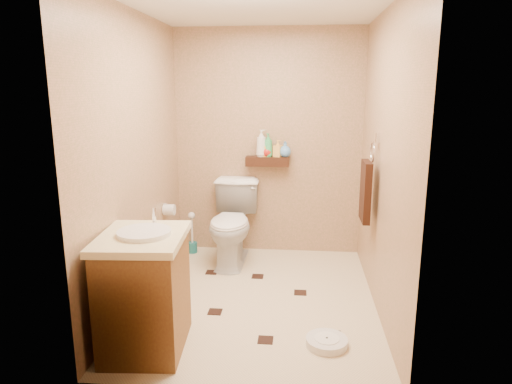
# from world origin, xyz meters

# --- Properties ---
(ground) EXTENTS (2.50, 2.50, 0.00)m
(ground) POSITION_xyz_m (0.00, 0.00, 0.00)
(ground) COLOR beige
(ground) RESTS_ON ground
(wall_back) EXTENTS (2.00, 0.04, 2.40)m
(wall_back) POSITION_xyz_m (0.00, 1.25, 1.20)
(wall_back) COLOR tan
(wall_back) RESTS_ON ground
(wall_front) EXTENTS (2.00, 0.04, 2.40)m
(wall_front) POSITION_xyz_m (0.00, -1.25, 1.20)
(wall_front) COLOR tan
(wall_front) RESTS_ON ground
(wall_left) EXTENTS (0.04, 2.50, 2.40)m
(wall_left) POSITION_xyz_m (-1.00, 0.00, 1.20)
(wall_left) COLOR tan
(wall_left) RESTS_ON ground
(wall_right) EXTENTS (0.04, 2.50, 2.40)m
(wall_right) POSITION_xyz_m (1.00, 0.00, 1.20)
(wall_right) COLOR tan
(wall_right) RESTS_ON ground
(ceiling) EXTENTS (2.00, 2.50, 0.02)m
(ceiling) POSITION_xyz_m (0.00, 0.00, 2.40)
(ceiling) COLOR silver
(ceiling) RESTS_ON wall_back
(wall_shelf) EXTENTS (0.46, 0.14, 0.10)m
(wall_shelf) POSITION_xyz_m (0.00, 1.17, 1.02)
(wall_shelf) COLOR #341C0E
(wall_shelf) RESTS_ON wall_back
(floor_accents) EXTENTS (1.23, 1.29, 0.01)m
(floor_accents) POSITION_xyz_m (0.04, -0.05, 0.00)
(floor_accents) COLOR black
(floor_accents) RESTS_ON ground
(toilet) EXTENTS (0.48, 0.83, 0.84)m
(toilet) POSITION_xyz_m (-0.33, 0.83, 0.42)
(toilet) COLOR white
(toilet) RESTS_ON ground
(vanity) EXTENTS (0.61, 0.72, 0.96)m
(vanity) POSITION_xyz_m (-0.70, -0.81, 0.43)
(vanity) COLOR brown
(vanity) RESTS_ON ground
(bathroom_scale) EXTENTS (0.36, 0.36, 0.06)m
(bathroom_scale) POSITION_xyz_m (0.56, -0.68, 0.03)
(bathroom_scale) COLOR silver
(bathroom_scale) RESTS_ON ground
(toilet_brush) EXTENTS (0.11, 0.11, 0.46)m
(toilet_brush) POSITION_xyz_m (-0.82, 1.07, 0.16)
(toilet_brush) COLOR #196467
(toilet_brush) RESTS_ON ground
(towel_ring) EXTENTS (0.12, 0.30, 0.76)m
(towel_ring) POSITION_xyz_m (0.91, 0.25, 0.95)
(towel_ring) COLOR silver
(towel_ring) RESTS_ON wall_right
(toilet_paper) EXTENTS (0.12, 0.11, 0.12)m
(toilet_paper) POSITION_xyz_m (-0.94, 0.65, 0.60)
(toilet_paper) COLOR silver
(toilet_paper) RESTS_ON wall_left
(bottle_a) EXTENTS (0.14, 0.14, 0.29)m
(bottle_a) POSITION_xyz_m (-0.07, 1.17, 1.21)
(bottle_a) COLOR silver
(bottle_a) RESTS_ON wall_shelf
(bottle_b) EXTENTS (0.09, 0.08, 0.17)m
(bottle_b) POSITION_xyz_m (-0.04, 1.17, 1.15)
(bottle_b) COLOR #FFB035
(bottle_b) RESTS_ON wall_shelf
(bottle_c) EXTENTS (0.14, 0.14, 0.14)m
(bottle_c) POSITION_xyz_m (-0.01, 1.17, 1.14)
(bottle_c) COLOR red
(bottle_c) RESTS_ON wall_shelf
(bottle_d) EXTENTS (0.13, 0.13, 0.25)m
(bottle_d) POSITION_xyz_m (0.01, 1.17, 1.19)
(bottle_d) COLOR #3AAF64
(bottle_d) RESTS_ON wall_shelf
(bottle_e) EXTENTS (0.11, 0.11, 0.18)m
(bottle_e) POSITION_xyz_m (0.11, 1.17, 1.16)
(bottle_e) COLOR #F1B450
(bottle_e) RESTS_ON wall_shelf
(bottle_f) EXTENTS (0.15, 0.15, 0.16)m
(bottle_f) POSITION_xyz_m (0.19, 1.17, 1.15)
(bottle_f) COLOR #538FD1
(bottle_f) RESTS_ON wall_shelf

